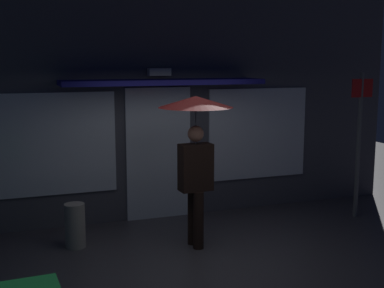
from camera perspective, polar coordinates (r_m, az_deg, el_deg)
ground_plane at (r=6.88m, az=1.56°, el=-13.24°), size 18.00×18.00×0.00m
building_facade at (r=8.61m, az=-4.05°, el=4.10°), size 8.86×1.00×3.75m
person_with_umbrella at (r=7.12m, az=0.41°, el=1.01°), size 1.04×1.04×2.15m
street_sign_post at (r=9.00m, az=18.05°, el=0.80°), size 0.40×0.07×2.44m
sidewalk_bollard at (r=7.56m, az=-12.85°, el=-8.82°), size 0.29×0.29×0.64m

